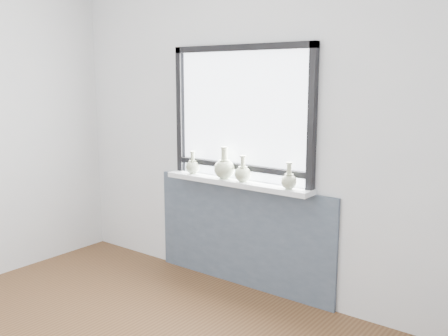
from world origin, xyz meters
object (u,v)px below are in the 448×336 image
Objects in this scene: vase_b at (224,168)px; vase_c at (243,173)px; vase_d at (289,180)px; vase_a at (193,166)px; windowsill at (236,182)px.

vase_b is 0.19m from vase_c.
vase_d is at bearing -0.83° from vase_c.
vase_a is 0.53m from vase_c.
vase_a is at bearing -179.52° from windowsill.
vase_d is (0.60, -0.02, -0.02)m from vase_b.
windowsill is 6.92× the size of vase_a.
vase_a is 0.95m from vase_d.
vase_c is at bearing -3.21° from vase_b.
windowsill is at bearing 6.42° from vase_b.
vase_a is 0.74× the size of vase_b.
vase_c is (0.19, -0.01, -0.02)m from vase_b.
vase_c is (0.08, -0.02, 0.09)m from windowsill.
vase_c reaches higher than windowsill.
vase_c is (0.53, -0.02, 0.01)m from vase_a.
vase_b is (-0.11, -0.01, 0.11)m from windowsill.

